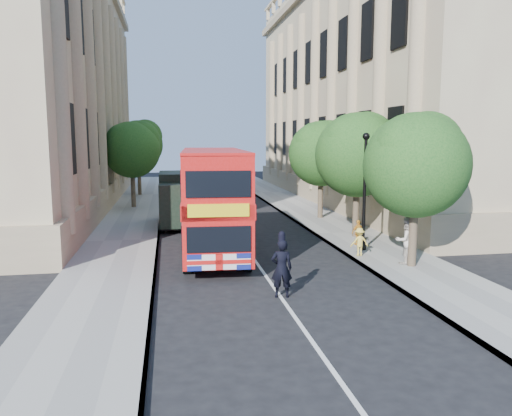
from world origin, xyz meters
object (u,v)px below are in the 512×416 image
box_van (179,201)px  police_constable (282,268)px  double_decker_bus (213,197)px  woman_pedestrian (406,240)px  lamp_post (364,196)px

box_van → police_constable: bearing=-77.8°
box_van → police_constable: box_van is taller
double_decker_bus → box_van: (-1.36, 6.82, -0.96)m
police_constable → woman_pedestrian: bearing=-146.4°
lamp_post → double_decker_bus: size_ratio=0.53×
box_van → woman_pedestrian: 13.67m
police_constable → woman_pedestrian: woman_pedestrian is taller
double_decker_bus → police_constable: (1.57, -6.68, -1.52)m
double_decker_bus → box_van: double_decker_bus is taller
double_decker_bus → police_constable: 7.03m
lamp_post → double_decker_bus: lamp_post is taller
lamp_post → woman_pedestrian: (0.70, -2.64, -1.46)m
box_van → police_constable: size_ratio=2.85×
police_constable → woman_pedestrian: size_ratio=1.01×
police_constable → woman_pedestrian: (5.68, 2.89, 0.11)m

